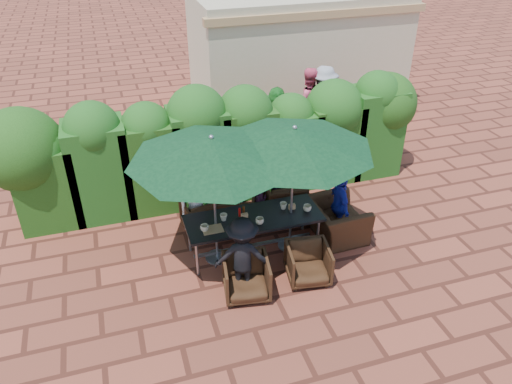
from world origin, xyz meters
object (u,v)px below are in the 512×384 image
object	(u,v)px
chair_near_left	(246,276)
chair_near_right	(308,262)
umbrella_left	(212,149)
chair_far_right	(283,195)
chair_end_right	(337,215)
chair_far_left	(202,212)
dining_table	(253,220)
chair_far_mid	(236,208)
umbrella_right	(294,139)

from	to	relation	value
chair_near_left	chair_near_right	world-z (taller)	chair_near_left
umbrella_left	chair_near_left	world-z (taller)	umbrella_left
umbrella_left	chair_far_right	bearing A→B (deg)	32.34
chair_end_right	chair_near_left	bearing A→B (deg)	113.73
chair_far_left	chair_end_right	size ratio (longest dim) A/B	0.70
dining_table	chair_far_right	size ratio (longest dim) A/B	2.91
chair_near_right	chair_far_mid	bearing A→B (deg)	120.41
chair_far_mid	chair_far_right	distance (m)	1.04
chair_far_left	umbrella_left	bearing A→B (deg)	88.23
chair_near_left	chair_near_right	distance (m)	1.11
dining_table	umbrella_left	bearing A→B (deg)	-179.38
umbrella_right	chair_far_mid	xyz separation A→B (m)	(-0.78, 0.96, -1.82)
dining_table	umbrella_right	distance (m)	1.69
chair_near_left	umbrella_left	bearing A→B (deg)	112.24
umbrella_left	umbrella_right	size ratio (longest dim) A/B	1.02
chair_far_right	chair_end_right	bearing A→B (deg)	126.19
umbrella_left	chair_end_right	world-z (taller)	umbrella_left
dining_table	chair_near_right	xyz separation A→B (m)	(0.66, -1.01, -0.31)
dining_table	chair_end_right	xyz separation A→B (m)	(1.64, -0.03, -0.20)
chair_far_mid	chair_end_right	xyz separation A→B (m)	(1.73, -0.92, 0.09)
chair_far_right	dining_table	bearing A→B (deg)	50.09
umbrella_right	chair_near_right	world-z (taller)	umbrella_right
chair_far_left	chair_far_mid	bearing A→B (deg)	168.85
chair_far_right	chair_near_left	xyz separation A→B (m)	(-1.39, -2.07, -0.04)
chair_far_mid	umbrella_right	bearing A→B (deg)	151.04
chair_far_left	chair_far_mid	size ratio (longest dim) A/B	0.98
umbrella_left	chair_far_right	world-z (taller)	umbrella_left
chair_far_mid	chair_near_left	distance (m)	1.97
chair_far_mid	chair_far_right	bearing A→B (deg)	-150.60
umbrella_left	chair_far_mid	distance (m)	2.12
chair_far_right	chair_end_right	world-z (taller)	chair_end_right
chair_far_mid	chair_far_right	world-z (taller)	chair_far_right
umbrella_right	chair_far_right	bearing A→B (deg)	76.95
chair_near_right	chair_near_left	bearing A→B (deg)	-168.90
umbrella_right	chair_near_left	distance (m)	2.37
chair_far_left	chair_far_right	bearing A→B (deg)	177.34
chair_far_mid	chair_end_right	bearing A→B (deg)	173.88
chair_far_right	chair_far_left	bearing A→B (deg)	4.71
chair_near_left	chair_far_mid	bearing A→B (deg)	88.59
dining_table	chair_far_right	world-z (taller)	chair_far_right
chair_far_right	chair_near_right	xyz separation A→B (m)	(-0.29, -2.04, -0.06)
umbrella_right	chair_far_left	bearing A→B (deg)	144.27
chair_far_left	dining_table	bearing A→B (deg)	122.79
umbrella_right	chair_near_right	size ratio (longest dim) A/B	3.78
chair_far_mid	umbrella_left	bearing A→B (deg)	78.08
chair_far_left	chair_near_left	xyz separation A→B (m)	(0.29, -2.01, -0.01)
umbrella_left	umbrella_right	world-z (taller)	same
dining_table	chair_end_right	size ratio (longest dim) A/B	2.21
chair_near_right	chair_end_right	distance (m)	1.39
umbrella_left	chair_far_left	xyz separation A→B (m)	(-0.05, 0.97, -1.83)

